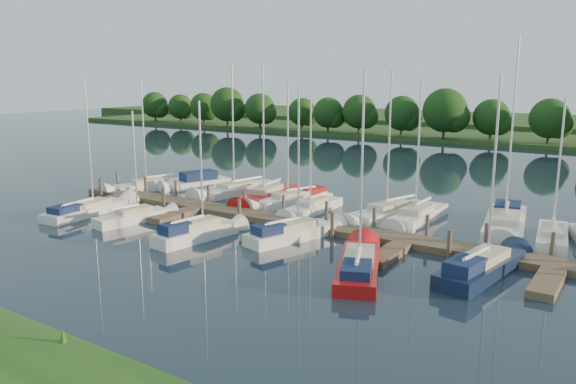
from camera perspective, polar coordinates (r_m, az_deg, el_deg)
The scene contains 22 objects.
ground at distance 31.26m, azimuth -7.38°, elevation -6.51°, with size 260.00×260.00×0.00m, color #17232F.
dock at distance 36.80m, azimuth 0.05°, elevation -3.32°, with size 40.00×6.00×0.40m.
mooring_pilings at distance 37.62m, azimuth 0.99°, elevation -2.36°, with size 38.24×2.84×2.00m.
far_shore at distance 99.79m, azimuth 22.04°, elevation 5.33°, with size 180.00×30.00×0.60m, color #224319.
distant_hill at distance 124.29m, azimuth 24.41°, elevation 6.39°, with size 220.00×40.00×1.40m, color #355123.
treeline at distance 86.70m, azimuth 21.86°, elevation 6.99°, with size 145.97×9.29×8.17m.
sailboat_n_0 at distance 50.58m, azimuth -13.96°, elevation 0.52°, with size 3.93×7.70×9.80m.
motorboat at distance 50.78m, azimuth -9.31°, elevation 0.86°, with size 3.65×6.59×1.81m.
sailboat_n_2 at distance 47.58m, azimuth -5.31°, elevation 0.13°, with size 3.49×8.80×10.94m.
sailboat_n_3 at distance 44.78m, azimuth -2.29°, elevation -0.53°, with size 3.00×8.59×10.89m.
sailboat_n_4 at distance 43.11m, azimuth 0.43°, elevation -0.94°, with size 3.91×7.30×9.49m.
sailboat_n_5 at distance 40.86m, azimuth 2.43°, elevation -1.72°, with size 1.67×6.81×8.79m.
sailboat_n_6 at distance 39.55m, azimuth 10.24°, elevation -2.33°, with size 3.94×8.25×10.60m.
sailboat_n_7 at distance 39.15m, azimuth 12.93°, elevation -2.59°, with size 2.00×7.72×9.95m.
sailboat_n_8 at distance 38.90m, azimuth 21.15°, elevation -3.12°, with size 3.74×10.10×12.54m.
sailboat_n_9 at distance 36.89m, azimuth 25.24°, elevation -4.30°, with size 2.42×7.03×8.88m.
sailboat_s_0 at distance 42.85m, azimuth -19.51°, elevation -1.72°, with size 2.48×7.89×9.87m.
sailboat_s_1 at distance 39.54m, azimuth -15.30°, elevation -2.57°, with size 2.30×6.04×7.86m.
sailboat_s_2 at distance 34.48m, azimuth -9.16°, elevation -4.24°, with size 2.32×6.65×8.78m.
sailboat_s_3 at distance 34.10m, azimuth 0.52°, elevation -4.29°, with size 3.39×7.14×9.26m.
sailboat_s_4 at distance 28.80m, azimuth 7.21°, elevation -7.45°, with size 4.51×8.08×10.38m.
sailboat_s_5 at distance 29.69m, azimuth 19.19°, elevation -7.38°, with size 2.95×8.02×10.28m.
Camera 1 is at (19.54, -22.41, 9.64)m, focal length 35.00 mm.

